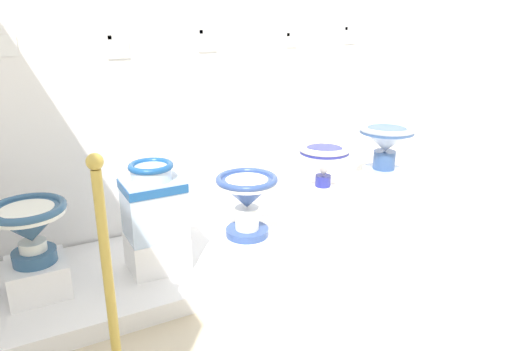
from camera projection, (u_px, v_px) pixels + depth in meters
wall_back at (205, 34)px, 3.18m from camera, size 3.85×0.06×2.85m
display_platform at (242, 248)px, 3.19m from camera, size 3.10×0.93×0.11m
plinth_block_pale_glazed at (38, 277)px, 2.56m from camera, size 0.30×0.31×0.19m
antique_toilet_pale_glazed at (29, 224)px, 2.46m from camera, size 0.39×0.39×0.33m
plinth_block_leftmost at (157, 251)px, 2.82m from camera, size 0.33×0.29×0.21m
antique_toilet_leftmost at (153, 200)px, 2.71m from camera, size 0.33×0.28×0.44m
plinth_block_squat_floral at (247, 240)px, 3.11m from camera, size 0.32×0.30×0.08m
antique_toilet_squat_floral at (247, 195)px, 3.00m from camera, size 0.39×0.39×0.41m
plinth_block_tall_cobalt at (322, 209)px, 3.40m from camera, size 0.31×0.33×0.24m
antique_toilet_tall_cobalt at (324, 161)px, 3.28m from camera, size 0.36×0.36×0.35m
plinth_block_rightmost at (381, 191)px, 3.72m from camera, size 0.35×0.35×0.26m
antique_toilet_rightmost at (386, 142)px, 3.59m from camera, size 0.42×0.42×0.40m
info_placard_first at (4, 46)px, 2.62m from camera, size 0.13×0.01×0.11m
info_placard_second at (117, 45)px, 2.90m from camera, size 0.14×0.01×0.16m
info_placard_third at (207, 39)px, 3.16m from camera, size 0.13×0.01×0.16m
info_placard_fourth at (291, 39)px, 3.47m from camera, size 0.10×0.01×0.11m
info_placard_fifth at (350, 34)px, 3.70m from camera, size 0.12×0.01×0.14m
stanchion_post_near_left at (113, 323)px, 1.91m from camera, size 0.22×0.22×1.08m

